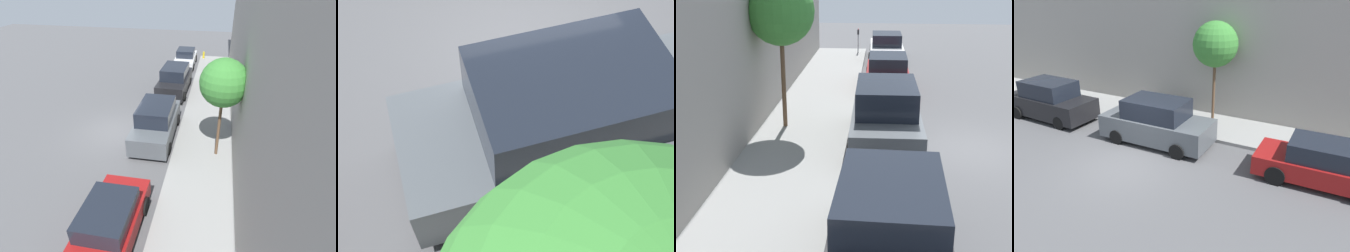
% 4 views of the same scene
% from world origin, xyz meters
% --- Properties ---
extents(ground_plane, '(60.00, 60.00, 0.00)m').
position_xyz_m(ground_plane, '(0.00, 0.00, 0.00)').
color(ground_plane, '#515154').
extents(sidewalk, '(2.95, 32.00, 0.15)m').
position_xyz_m(sidewalk, '(4.98, 0.00, 0.07)').
color(sidewalk, gray).
rests_on(sidewalk, ground_plane).
extents(parked_sedan_second, '(1.92, 4.51, 1.54)m').
position_xyz_m(parked_sedan_second, '(2.25, -6.72, 0.72)').
color(parked_sedan_second, maroon).
rests_on(parked_sedan_second, ground_plane).
extents(parked_suv_third, '(2.08, 4.83, 1.98)m').
position_xyz_m(parked_suv_third, '(2.35, -0.01, 0.93)').
color(parked_suv_third, '#4C5156').
rests_on(parked_suv_third, ground_plane).
extents(parked_suv_fourth, '(2.10, 4.85, 1.98)m').
position_xyz_m(parked_suv_fourth, '(2.30, 6.37, 0.93)').
color(parked_suv_fourth, black).
rests_on(parked_suv_fourth, ground_plane).
extents(street_tree, '(2.11, 2.11, 4.78)m').
position_xyz_m(street_tree, '(5.65, -1.23, 3.86)').
color(street_tree, brown).
rests_on(street_tree, sidewalk).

